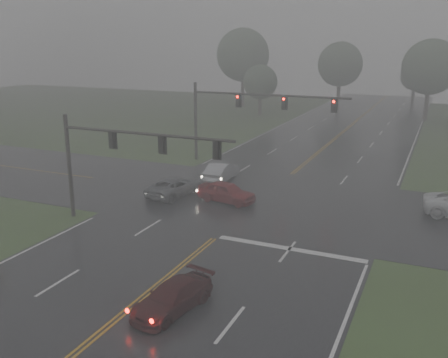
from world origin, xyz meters
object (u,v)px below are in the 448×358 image
at_px(sedan_red, 227,202).
at_px(car_grey, 175,196).
at_px(sedan_silver, 222,180).
at_px(signal_gantry_near, 114,151).
at_px(sedan_maroon, 173,310).
at_px(signal_gantry_far, 241,108).

relative_size(sedan_red, car_grey, 0.87).
relative_size(sedan_red, sedan_silver, 0.95).
bearing_deg(sedan_silver, signal_gantry_near, 79.47).
bearing_deg(sedan_maroon, car_grey, 130.37).
height_order(sedan_silver, signal_gantry_far, signal_gantry_far).
xyz_separation_m(sedan_maroon, signal_gantry_near, (-8.41, 7.81, 4.73)).
relative_size(sedan_maroon, car_grey, 0.86).
height_order(sedan_maroon, car_grey, car_grey).
relative_size(sedan_maroon, sedan_red, 0.99).
height_order(sedan_maroon, signal_gantry_near, signal_gantry_near).
height_order(sedan_red, sedan_silver, sedan_silver).
relative_size(sedan_silver, signal_gantry_near, 0.39).
bearing_deg(sedan_silver, sedan_red, 115.77).
distance_m(sedan_silver, signal_gantry_near, 13.01).
xyz_separation_m(sedan_maroon, signal_gantry_far, (-7.35, 25.70, 5.27)).
bearing_deg(signal_gantry_far, sedan_red, -72.66).
bearing_deg(sedan_silver, sedan_maroon, 106.49).
bearing_deg(car_grey, sedan_silver, -97.74).
bearing_deg(signal_gantry_near, sedan_maroon, -42.90).
bearing_deg(car_grey, sedan_red, -169.82).
relative_size(sedan_maroon, sedan_silver, 0.93).
height_order(sedan_maroon, signal_gantry_far, signal_gantry_far).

